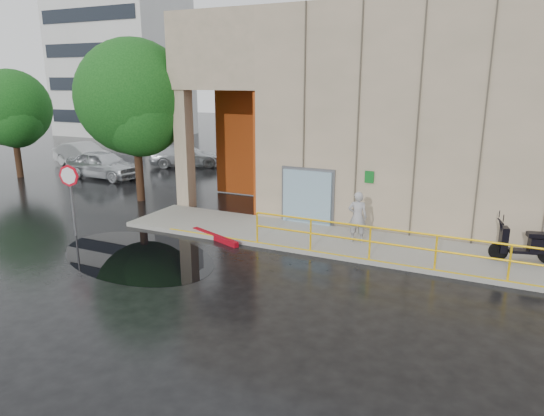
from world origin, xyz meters
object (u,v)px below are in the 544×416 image
at_px(stop_sign, 70,184).
at_px(car_a, 103,164).
at_px(scooter, 526,235).
at_px(car_b, 83,154).
at_px(person, 357,217).
at_px(tree_far, 12,111).
at_px(red_curb, 215,237).
at_px(tree_near, 136,102).
at_px(car_c, 186,156).

relative_size(stop_sign, car_a, 0.56).
distance_m(scooter, car_b, 26.19).
xyz_separation_m(scooter, car_b, (-25.14, 7.36, -0.25)).
bearing_deg(person, tree_far, -21.11).
relative_size(red_curb, car_b, 0.53).
height_order(person, tree_near, tree_near).
bearing_deg(stop_sign, car_a, 140.97).
height_order(red_curb, tree_near, tree_near).
height_order(car_a, car_c, car_a).
xyz_separation_m(person, car_a, (-16.05, 5.20, -0.23)).
height_order(scooter, car_b, scooter).
bearing_deg(tree_far, car_a, 22.56).
height_order(person, stop_sign, stop_sign).
bearing_deg(scooter, car_a, 153.14).
bearing_deg(car_c, car_b, 84.16).
height_order(scooter, car_c, scooter).
bearing_deg(red_curb, tree_near, 150.87).
relative_size(scooter, car_b, 0.43).
relative_size(car_b, tree_near, 0.63).
relative_size(person, tree_near, 0.24).
bearing_deg(tree_far, tree_near, -8.45).
bearing_deg(stop_sign, tree_near, 115.77).
relative_size(red_curb, tree_near, 0.33).
height_order(scooter, stop_sign, stop_sign).
relative_size(person, tree_far, 0.29).
relative_size(car_a, car_b, 1.01).
distance_m(person, car_a, 16.88).
distance_m(person, scooter, 5.00).
height_order(stop_sign, tree_far, tree_far).
bearing_deg(tree_far, scooter, -6.75).
distance_m(scooter, stop_sign, 14.83).
xyz_separation_m(red_curb, car_b, (-15.49, 9.12, 0.66)).
xyz_separation_m(person, tree_far, (-20.53, 3.34, 2.69)).
bearing_deg(person, car_b, -32.75).
bearing_deg(car_c, person, -155.89).
height_order(person, car_c, person).
height_order(stop_sign, car_c, stop_sign).
bearing_deg(scooter, car_b, 149.86).
relative_size(stop_sign, red_curb, 1.07).
xyz_separation_m(person, car_b, (-20.15, 7.69, -0.26)).
bearing_deg(car_b, tree_far, -174.62).
distance_m(stop_sign, car_b, 15.35).
bearing_deg(car_c, scooter, -147.29).
relative_size(car_b, car_c, 0.97).
height_order(red_curb, car_c, car_c).
xyz_separation_m(car_a, car_b, (-4.09, 2.49, -0.04)).
distance_m(person, tree_near, 11.28).
height_order(car_a, tree_far, tree_far).
bearing_deg(red_curb, car_b, 149.50).
distance_m(stop_sign, tree_far, 13.05).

